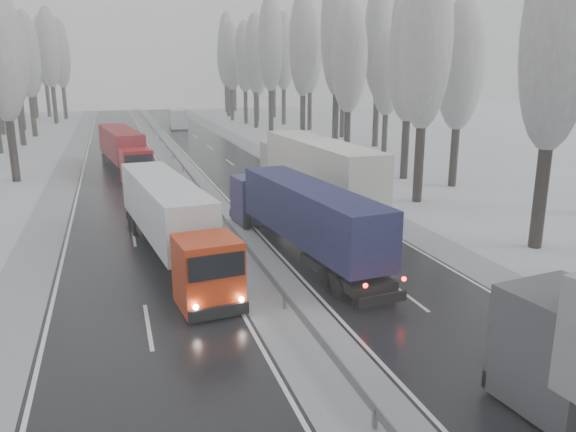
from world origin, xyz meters
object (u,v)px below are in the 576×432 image
truck_red_red (123,148)px  truck_red_white (169,216)px  box_truck_distant (178,118)px  truck_blue_box (300,213)px  truck_cream_box (314,166)px

truck_red_red → truck_red_white: bearing=-94.0°
box_truck_distant → truck_red_red: bearing=-100.5°
truck_red_red → truck_blue_box: bearing=-81.3°
truck_blue_box → truck_cream_box: size_ratio=0.83×
truck_red_red → box_truck_distant: bearing=69.0°
truck_red_white → truck_blue_box: bearing=-18.0°
truck_cream_box → truck_red_red: (-12.34, 16.97, -0.39)m
truck_blue_box → truck_red_white: (-6.35, 1.28, 0.02)m
truck_cream_box → box_truck_distant: bearing=90.3°
truck_cream_box → truck_red_white: size_ratio=1.19×
truck_red_white → truck_red_red: size_ratio=0.98×
truck_blue_box → box_truck_distant: bearing=82.3°
truck_red_white → truck_red_red: truck_red_red is taller
truck_red_white → box_truck_distant: bearing=76.5°
truck_red_red → truck_cream_box: bearing=-61.3°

